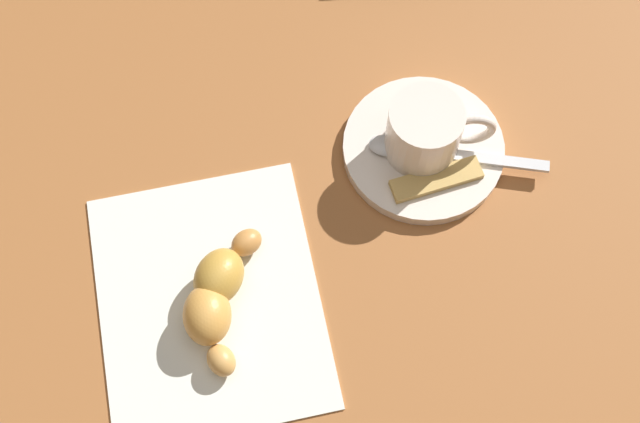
{
  "coord_description": "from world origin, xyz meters",
  "views": [
    {
      "loc": [
        0.08,
        0.21,
        0.59
      ],
      "look_at": [
        -0.02,
        -0.02,
        0.02
      ],
      "focal_mm": 46.55,
      "sensor_mm": 36.0,
      "label": 1
    }
  ],
  "objects_px": {
    "napkin": "(209,300)",
    "croissant": "(215,294)",
    "espresso_cup": "(426,131)",
    "saucer": "(423,149)",
    "teaspoon": "(429,151)",
    "sugar_packet": "(436,179)"
  },
  "relations": [
    {
      "from": "saucer",
      "to": "sugar_packet",
      "type": "relative_size",
      "value": 1.79
    },
    {
      "from": "teaspoon",
      "to": "saucer",
      "type": "bearing_deg",
      "value": -85.53
    },
    {
      "from": "napkin",
      "to": "croissant",
      "type": "relative_size",
      "value": 1.94
    },
    {
      "from": "espresso_cup",
      "to": "croissant",
      "type": "bearing_deg",
      "value": 15.05
    },
    {
      "from": "saucer",
      "to": "croissant",
      "type": "height_order",
      "value": "croissant"
    },
    {
      "from": "teaspoon",
      "to": "napkin",
      "type": "distance_m",
      "value": 0.21
    },
    {
      "from": "saucer",
      "to": "espresso_cup",
      "type": "height_order",
      "value": "espresso_cup"
    },
    {
      "from": "croissant",
      "to": "espresso_cup",
      "type": "bearing_deg",
      "value": -164.95
    },
    {
      "from": "teaspoon",
      "to": "croissant",
      "type": "height_order",
      "value": "croissant"
    },
    {
      "from": "sugar_packet",
      "to": "napkin",
      "type": "height_order",
      "value": "sugar_packet"
    },
    {
      "from": "espresso_cup",
      "to": "napkin",
      "type": "height_order",
      "value": "espresso_cup"
    },
    {
      "from": "espresso_cup",
      "to": "napkin",
      "type": "distance_m",
      "value": 0.21
    },
    {
      "from": "teaspoon",
      "to": "napkin",
      "type": "height_order",
      "value": "teaspoon"
    },
    {
      "from": "espresso_cup",
      "to": "napkin",
      "type": "bearing_deg",
      "value": 13.67
    },
    {
      "from": "saucer",
      "to": "espresso_cup",
      "type": "relative_size",
      "value": 1.58
    },
    {
      "from": "espresso_cup",
      "to": "sugar_packet",
      "type": "height_order",
      "value": "espresso_cup"
    },
    {
      "from": "croissant",
      "to": "napkin",
      "type": "bearing_deg",
      "value": -32.34
    },
    {
      "from": "saucer",
      "to": "croissant",
      "type": "bearing_deg",
      "value": 15.1
    },
    {
      "from": "napkin",
      "to": "croissant",
      "type": "distance_m",
      "value": 0.02
    },
    {
      "from": "croissant",
      "to": "sugar_packet",
      "type": "bearing_deg",
      "value": -173.68
    },
    {
      "from": "saucer",
      "to": "croissant",
      "type": "xyz_separation_m",
      "value": [
        0.19,
        0.05,
        0.01
      ]
    },
    {
      "from": "teaspoon",
      "to": "sugar_packet",
      "type": "height_order",
      "value": "teaspoon"
    }
  ]
}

